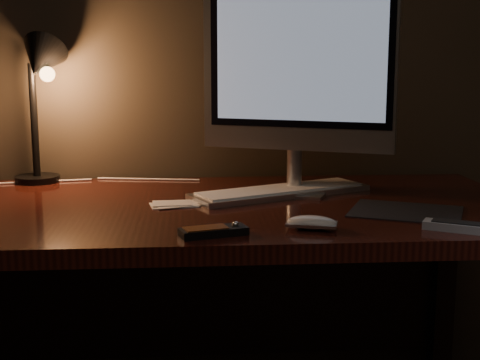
{
  "coord_description": "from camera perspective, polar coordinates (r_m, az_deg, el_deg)",
  "views": [
    {
      "loc": [
        -0.03,
        0.26,
        1.1
      ],
      "look_at": [
        0.09,
        1.73,
        0.83
      ],
      "focal_mm": 50.0,
      "sensor_mm": 36.0,
      "label": 1
    }
  ],
  "objects": [
    {
      "name": "tv_remote",
      "position": [
        1.44,
        18.76,
        -3.84
      ],
      "size": [
        0.17,
        0.12,
        0.02
      ],
      "rotation": [
        0.0,
        0.0,
        -0.52
      ],
      "color": "gray",
      "rests_on": "desk"
    },
    {
      "name": "cable",
      "position": [
        1.96,
        -12.6,
        -0.11
      ],
      "size": [
        0.63,
        0.02,
        0.01
      ],
      "primitive_type": "cylinder",
      "rotation": [
        0.0,
        1.57,
        -0.03
      ],
      "color": "white",
      "rests_on": "desk"
    },
    {
      "name": "desk_lamp",
      "position": [
        1.94,
        -16.75,
        7.98
      ],
      "size": [
        0.19,
        0.22,
        0.42
      ],
      "rotation": [
        0.0,
        0.0,
        0.21
      ],
      "color": "black",
      "rests_on": "desk"
    },
    {
      "name": "keyboard",
      "position": [
        1.74,
        3.5,
        -0.95
      ],
      "size": [
        0.5,
        0.32,
        0.02
      ],
      "primitive_type": "cube",
      "rotation": [
        0.0,
        0.0,
        0.43
      ],
      "color": "silver",
      "rests_on": "desk"
    },
    {
      "name": "mouse",
      "position": [
        1.4,
        6.14,
        -3.79
      ],
      "size": [
        0.12,
        0.08,
        0.02
      ],
      "primitive_type": "ellipsoid",
      "rotation": [
        0.0,
        0.0,
        -0.28
      ],
      "color": "white",
      "rests_on": "desk"
    },
    {
      "name": "mousepad",
      "position": [
        1.59,
        13.99,
        -2.63
      ],
      "size": [
        0.31,
        0.28,
        0.0
      ],
      "primitive_type": "cube",
      "rotation": [
        0.0,
        0.0,
        -0.43
      ],
      "color": "black",
      "rests_on": "desk"
    },
    {
      "name": "media_remote",
      "position": [
        1.34,
        -2.28,
        -4.38
      ],
      "size": [
        0.14,
        0.09,
        0.03
      ],
      "rotation": [
        0.0,
        0.0,
        0.29
      ],
      "color": "black",
      "rests_on": "desk"
    },
    {
      "name": "papers",
      "position": [
        1.62,
        -5.67,
        -2.07
      ],
      "size": [
        0.12,
        0.09,
        0.01
      ],
      "primitive_type": "cube",
      "rotation": [
        0.0,
        0.0,
        0.17
      ],
      "color": "white",
      "rests_on": "desk"
    },
    {
      "name": "desk",
      "position": [
        1.73,
        -3.37,
        -5.73
      ],
      "size": [
        1.6,
        0.75,
        0.75
      ],
      "color": "black",
      "rests_on": "ground"
    },
    {
      "name": "monitor",
      "position": [
        1.72,
        4.95,
        9.04
      ],
      "size": [
        0.47,
        0.23,
        0.53
      ],
      "rotation": [
        0.0,
        0.0,
        -0.41
      ],
      "color": "silver",
      "rests_on": "desk"
    }
  ]
}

